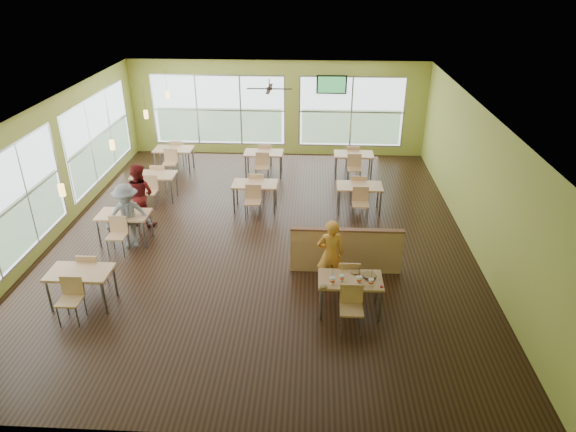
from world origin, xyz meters
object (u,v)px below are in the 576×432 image
object	(u,v)px
half_wall_divider	(346,250)
man_plaid	(330,254)
main_table	(350,284)
food_basket	(369,276)

from	to	relation	value
half_wall_divider	man_plaid	xyz separation A→B (m)	(-0.36, -0.60, 0.25)
main_table	man_plaid	world-z (taller)	man_plaid
man_plaid	food_basket	bearing A→B (deg)	124.41
half_wall_divider	food_basket	distance (m)	1.44
main_table	food_basket	size ratio (longest dim) A/B	5.59
man_plaid	food_basket	xyz separation A→B (m)	(0.71, -0.78, 0.02)
half_wall_divider	food_basket	size ratio (longest dim) A/B	8.82
man_plaid	food_basket	size ratio (longest dim) A/B	5.66
main_table	half_wall_divider	world-z (taller)	half_wall_divider
main_table	half_wall_divider	size ratio (longest dim) A/B	0.63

